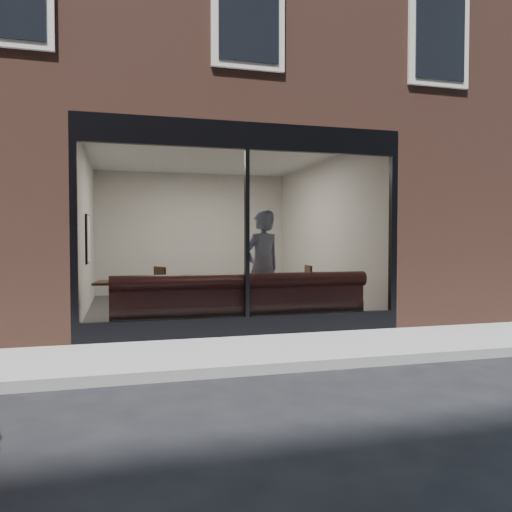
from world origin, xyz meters
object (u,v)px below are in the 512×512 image
object	(u,v)px
cafe_table_right	(265,281)
cafe_chair_left	(151,306)
banquette	(241,317)
cafe_chair_right	(299,302)
person	(262,269)
cafe_table_left	(115,283)

from	to	relation	value
cafe_table_right	cafe_chair_left	xyz separation A→B (m)	(-1.87, 1.08, -0.50)
banquette	cafe_table_right	distance (m)	0.93
banquette	cafe_table_right	size ratio (longest dim) A/B	6.47
cafe_chair_right	banquette	bearing A→B (deg)	50.49
banquette	cafe_chair_left	distance (m)	2.10
banquette	person	xyz separation A→B (m)	(0.43, 0.29, 0.75)
cafe_table_right	person	bearing A→B (deg)	-114.65
banquette	cafe_table_right	xyz separation A→B (m)	(0.55, 0.55, 0.52)
cafe_table_left	cafe_chair_left	size ratio (longest dim) A/B	1.47
person	cafe_chair_left	xyz separation A→B (m)	(-1.75, 1.35, -0.73)
person	cafe_chair_left	bearing A→B (deg)	-60.78
cafe_chair_left	cafe_chair_right	bearing A→B (deg)	153.63
cafe_chair_right	cafe_table_left	bearing A→B (deg)	15.48
cafe_table_left	cafe_chair_right	bearing A→B (deg)	8.91
cafe_table_right	cafe_chair_right	distance (m)	1.39
cafe_table_right	cafe_chair_right	world-z (taller)	cafe_table_right
banquette	cafe_chair_left	world-z (taller)	banquette
cafe_chair_right	person	bearing A→B (deg)	53.86
banquette	person	bearing A→B (deg)	33.66
banquette	cafe_table_left	size ratio (longest dim) A/B	6.37
cafe_table_right	cafe_chair_right	xyz separation A→B (m)	(0.94, 0.89, -0.50)
cafe_table_right	cafe_table_left	bearing A→B (deg)	171.96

